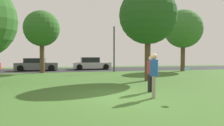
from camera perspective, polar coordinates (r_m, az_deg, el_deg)
name	(u,v)px	position (r m, az deg, el deg)	size (l,w,h in m)	color
ground_plane	(125,97)	(9.00, 3.43, -9.04)	(44.00, 44.00, 0.00)	#3D6628
road_strip	(85,70)	(24.65, -7.23, -1.74)	(44.00, 6.40, 0.01)	#28282B
birch_tree_lone	(183,29)	(23.81, 18.41, 8.56)	(3.98, 3.98, 6.40)	brown
maple_tree_near	(148,16)	(14.73, 9.52, 12.30)	(3.82, 3.82, 6.25)	brown
maple_tree_far	(42,29)	(21.35, -18.20, 8.63)	(3.33, 3.33, 5.84)	brown
person_catcher	(154,73)	(8.80, 11.08, -2.68)	(0.39, 0.35, 1.81)	gray
person_bystander	(151,72)	(10.23, 10.29, -2.43)	(0.30, 0.34, 1.68)	black
frisbee_disc	(187,69)	(8.75, 19.39, -1.42)	(0.38, 0.38, 0.07)	#2DB2E0
parked_car_grey	(37,65)	(24.35, -19.41, -0.45)	(4.33, 2.10, 1.34)	slate
parked_car_silver	(91,64)	(25.02, -5.51, -0.22)	(4.26, 2.08, 1.40)	#B7B7BC
street_lamp_post	(114,49)	(21.27, 0.55, 3.68)	(0.14, 0.14, 4.50)	#2D2D33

